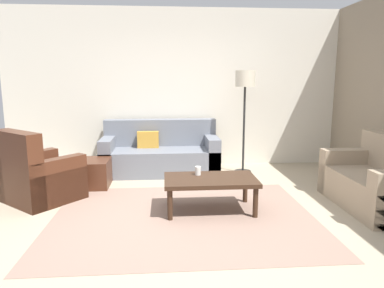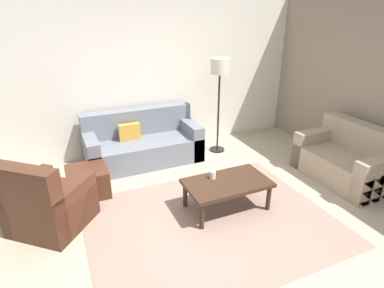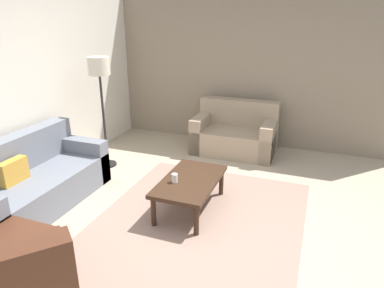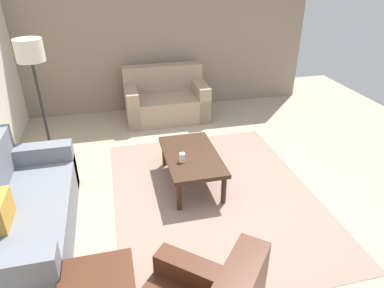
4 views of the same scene
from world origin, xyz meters
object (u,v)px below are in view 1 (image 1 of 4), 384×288
object	(u,v)px
couch_main	(161,154)
lamp_standing	(245,89)
ottoman	(90,173)
couch_loveseat	(382,184)
armchair_leather	(38,179)
coffee_table	(210,182)
cup	(198,171)

from	to	relation	value
couch_main	lamp_standing	xyz separation A→B (m)	(1.40, -0.19, 1.11)
couch_main	ottoman	distance (m)	1.30
couch_loveseat	armchair_leather	xyz separation A→B (m)	(-4.32, 0.54, 0.01)
couch_main	armchair_leather	bearing A→B (deg)	-137.99
coffee_table	armchair_leather	bearing A→B (deg)	167.17
ottoman	cup	size ratio (longest dim) A/B	5.23
lamp_standing	coffee_table	bearing A→B (deg)	-114.53
cup	couch_main	bearing A→B (deg)	105.09
couch_main	cup	size ratio (longest dim) A/B	18.07
couch_main	coffee_table	world-z (taller)	couch_main
ottoman	lamp_standing	xyz separation A→B (m)	(2.43, 0.60, 1.21)
cup	lamp_standing	size ratio (longest dim) A/B	0.06
couch_main	armchair_leather	world-z (taller)	armchair_leather
couch_loveseat	lamp_standing	distance (m)	2.48
ottoman	lamp_standing	distance (m)	2.78
lamp_standing	couch_loveseat	bearing A→B (deg)	-52.61
couch_loveseat	lamp_standing	world-z (taller)	lamp_standing
armchair_leather	lamp_standing	distance (m)	3.40
armchair_leather	coffee_table	world-z (taller)	armchair_leather
coffee_table	lamp_standing	bearing A→B (deg)	65.47
couch_loveseat	coffee_table	bearing A→B (deg)	178.84
armchair_leather	cup	xyz separation A→B (m)	(2.05, -0.35, 0.16)
ottoman	lamp_standing	bearing A→B (deg)	13.85
couch_loveseat	ottoman	bearing A→B (deg)	162.85
coffee_table	lamp_standing	distance (m)	2.17
coffee_table	ottoman	bearing A→B (deg)	145.66
couch_main	couch_loveseat	xyz separation A→B (m)	(2.75, -1.96, -0.00)
cup	lamp_standing	bearing A→B (deg)	59.69
armchair_leather	ottoman	bearing A→B (deg)	49.10
couch_main	ottoman	world-z (taller)	couch_main
couch_loveseat	cup	distance (m)	2.29
couch_main	coffee_table	size ratio (longest dim) A/B	1.76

